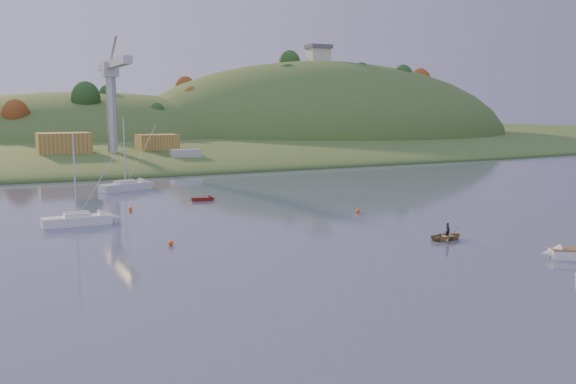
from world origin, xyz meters
name	(u,v)px	position (x,y,z in m)	size (l,w,h in m)	color
ground	(509,343)	(0.00, 0.00, 0.00)	(500.00, 500.00, 0.00)	#353D58
far_shore	(50,141)	(0.00, 230.00, 0.00)	(620.00, 220.00, 1.50)	#2F4D1E
shore_slope	(75,152)	(0.00, 165.00, 0.00)	(640.00, 150.00, 7.00)	#2F4D1E
hill_center	(87,143)	(10.00, 210.00, 0.00)	(140.00, 120.00, 36.00)	#2F4D1E
hill_right	(318,140)	(95.00, 195.00, 0.00)	(150.00, 130.00, 60.00)	#2F4D1E
hilltop_house	(318,53)	(95.00, 195.00, 33.40)	(9.00, 7.00, 6.45)	beige
hillside_trees	(66,148)	(0.00, 185.00, 0.00)	(280.00, 50.00, 32.00)	#174018
wharf	(125,158)	(5.00, 122.00, 1.20)	(42.00, 16.00, 2.40)	slate
shed_west	(64,144)	(-8.00, 123.00, 4.80)	(11.00, 8.00, 4.80)	olive
shed_east	(157,143)	(13.00, 124.00, 4.40)	(9.00, 7.00, 4.00)	olive
dock_crane	(112,87)	(2.00, 118.39, 17.17)	(3.20, 28.00, 20.30)	#B7B7BC
fishing_boat	(574,250)	(19.57, 12.27, 0.74)	(5.34, 4.11, 3.35)	silver
sailboat_near	(77,219)	(-16.10, 47.02, 0.67)	(7.29, 2.40, 10.03)	white
sailboat_far	(126,186)	(-5.02, 74.39, 0.73)	(8.44, 4.92, 11.22)	silver
canoe	(448,236)	(15.13, 23.16, 0.36)	(2.47, 3.46, 0.72)	olive
paddler	(448,232)	(15.13, 23.16, 0.72)	(0.52, 0.34, 1.43)	black
red_tender	(206,199)	(2.65, 58.59, 0.24)	(3.46, 1.65, 1.13)	#60130D
work_vessel	(186,161)	(15.00, 108.00, 1.35)	(15.10, 6.34, 3.79)	slate
buoy_1	(358,211)	(15.81, 40.44, 0.25)	(0.50, 0.50, 0.50)	#FF540D
buoy_3	(130,209)	(-8.71, 54.23, 0.25)	(0.50, 0.50, 0.50)	#FF540D
buoy_4	(171,243)	(-9.79, 32.30, 0.25)	(0.50, 0.50, 0.50)	#FF540D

